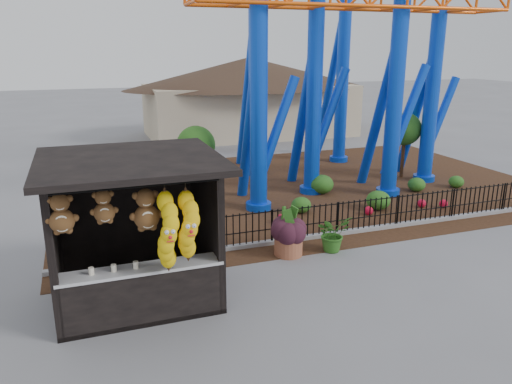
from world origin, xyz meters
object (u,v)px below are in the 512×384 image
object	(u,v)px
roller_coaster	(332,10)
terracotta_planter	(288,245)
prize_booth	(136,235)
potted_plant	(333,233)

from	to	relation	value
roller_coaster	terracotta_planter	size ratio (longest dim) A/B	15.05
prize_booth	terracotta_planter	size ratio (longest dim) A/B	4.79
prize_booth	roller_coaster	xyz separation A→B (m)	(8.11, 7.32, 4.92)
prize_booth	potted_plant	bearing A→B (deg)	12.80
terracotta_planter	potted_plant	xyz separation A→B (m)	(1.20, -0.14, 0.21)
potted_plant	roller_coaster	bearing A→B (deg)	53.74
prize_booth	roller_coaster	bearing A→B (deg)	42.08
roller_coaster	terracotta_planter	world-z (taller)	roller_coaster
prize_booth	terracotta_planter	xyz separation A→B (m)	(3.94, 1.30, -1.24)
prize_booth	terracotta_planter	bearing A→B (deg)	18.32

